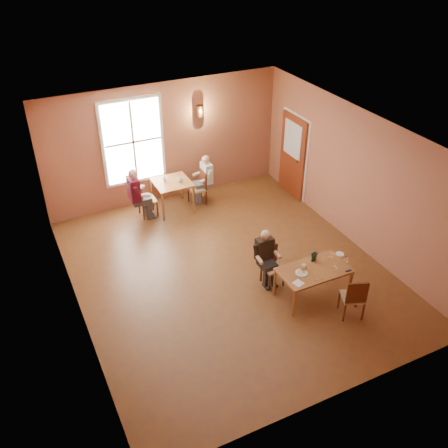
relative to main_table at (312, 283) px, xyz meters
name	(u,v)px	position (x,y,z in m)	size (l,w,h in m)	color
ground	(228,271)	(-1.11, 1.37, -0.31)	(6.00, 7.00, 0.01)	brown
wall_back	(165,143)	(-1.11, 4.87, 1.19)	(6.00, 0.04, 3.00)	brown
wall_front	(342,327)	(-1.11, -2.13, 1.19)	(6.00, 0.04, 3.00)	brown
wall_left	(69,249)	(-4.11, 1.37, 1.19)	(0.04, 7.00, 3.00)	brown
wall_right	(355,178)	(1.89, 1.37, 1.19)	(0.04, 7.00, 3.00)	brown
ceiling	(229,136)	(-1.11, 1.37, 2.69)	(6.00, 7.00, 0.04)	white
window	(133,142)	(-1.91, 4.82, 1.39)	(1.36, 0.10, 1.96)	white
door	(292,156)	(1.83, 3.67, 0.74)	(0.12, 1.04, 2.10)	maroon
wall_sconce	(200,111)	(-0.21, 4.77, 1.89)	(0.16, 0.16, 0.28)	brown
main_table	(312,283)	(0.00, 0.00, 0.00)	(1.34, 0.76, 0.63)	brown
chair_diner_main	(273,267)	(-0.50, 0.65, 0.09)	(0.36, 0.36, 0.81)	#452915
diner_main	(274,262)	(-0.50, 0.62, 0.25)	(0.45, 0.45, 1.12)	black
chair_empty	(352,296)	(0.34, -0.75, 0.12)	(0.38, 0.38, 0.87)	#3C1E0D
plate_food	(302,273)	(-0.27, 0.01, 0.33)	(0.24, 0.24, 0.03)	white
sandwich	(304,268)	(-0.19, 0.08, 0.37)	(0.08, 0.08, 0.10)	tan
goblet_a	(330,256)	(0.45, 0.12, 0.39)	(0.06, 0.06, 0.16)	white
goblet_b	(346,260)	(0.64, -0.12, 0.40)	(0.07, 0.07, 0.18)	silver
goblet_c	(335,267)	(0.32, -0.20, 0.40)	(0.07, 0.07, 0.16)	white
menu_stand	(314,257)	(0.15, 0.24, 0.40)	(0.11, 0.05, 0.18)	black
knife	(319,279)	(-0.07, -0.28, 0.32)	(0.17, 0.01, 0.00)	white
napkin	(298,283)	(-0.49, -0.21, 0.32)	(0.17, 0.17, 0.01)	white
side_plate	(340,254)	(0.73, 0.19, 0.32)	(0.16, 0.16, 0.01)	white
sunglasses	(348,271)	(0.55, -0.32, 0.32)	(0.12, 0.04, 0.01)	black
second_table	(173,195)	(-1.22, 4.23, 0.07)	(0.87, 0.87, 0.77)	brown
chair_diner_white	(197,188)	(-0.57, 4.23, 0.12)	(0.38, 0.38, 0.86)	brown
diner_white	(198,182)	(-0.54, 4.23, 0.28)	(0.47, 0.47, 1.19)	silver
chair_diner_maroon	(147,199)	(-1.87, 4.23, 0.12)	(0.39, 0.39, 0.87)	brown
diner_maroon	(145,192)	(-1.90, 4.23, 0.34)	(0.52, 0.52, 1.30)	maroon
cup_a	(180,180)	(-1.05, 4.13, 0.50)	(0.13, 0.13, 0.10)	white
cup_b	(165,180)	(-1.37, 4.33, 0.49)	(0.09, 0.09, 0.09)	silver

